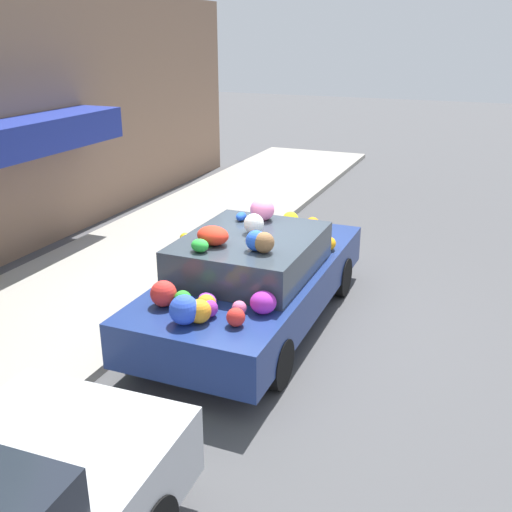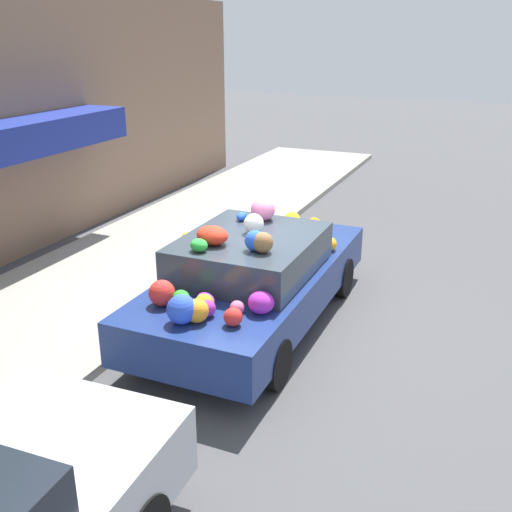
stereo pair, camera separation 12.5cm
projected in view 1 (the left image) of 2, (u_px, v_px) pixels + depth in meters
name	position (u px, v px, depth m)	size (l,w,h in m)	color
ground_plane	(252.00, 322.00, 8.35)	(60.00, 60.00, 0.00)	#4C4C4F
sidewalk_curb	(92.00, 288.00, 9.30)	(24.00, 3.20, 0.12)	#9E998E
fire_hydrant	(186.00, 254.00, 9.56)	(0.20, 0.20, 0.70)	gold
art_car	(254.00, 277.00, 8.02)	(4.44, 1.88, 1.64)	navy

